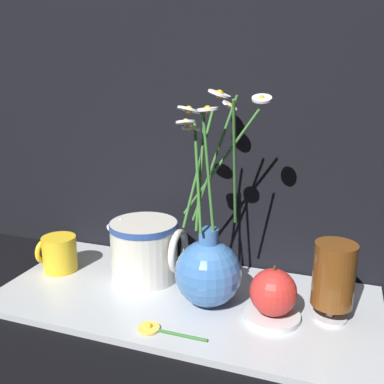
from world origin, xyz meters
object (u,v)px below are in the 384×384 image
at_px(orange_fruit, 273,292).
at_px(ceramic_pitcher, 145,248).
at_px(vase_with_flowers, 208,266).
at_px(yellow_mug, 59,253).
at_px(tea_glass, 334,276).

bearing_deg(orange_fruit, ceramic_pitcher, 166.03).
distance_m(ceramic_pitcher, orange_fruit, 0.27).
bearing_deg(ceramic_pitcher, vase_with_flowers, -19.61).
bearing_deg(vase_with_flowers, yellow_mug, 175.64).
height_order(ceramic_pitcher, orange_fruit, ceramic_pitcher).
height_order(ceramic_pitcher, tea_glass, tea_glass).
bearing_deg(yellow_mug, orange_fruit, -4.90).
relative_size(tea_glass, orange_fruit, 1.57).
relative_size(ceramic_pitcher, orange_fruit, 1.84).
height_order(vase_with_flowers, ceramic_pitcher, vase_with_flowers).
height_order(yellow_mug, tea_glass, tea_glass).
bearing_deg(ceramic_pitcher, orange_fruit, -13.97).
bearing_deg(tea_glass, orange_fruit, -161.34).
distance_m(vase_with_flowers, orange_fruit, 0.12).
distance_m(tea_glass, orange_fruit, 0.10).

